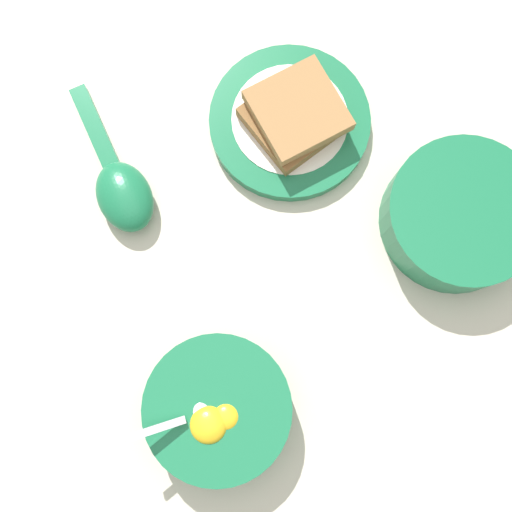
{
  "coord_description": "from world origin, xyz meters",
  "views": [
    {
      "loc": [
        0.08,
        -0.06,
        0.61
      ],
      "look_at": [
        -0.02,
        -0.02,
        0.02
      ],
      "focal_mm": 42.0,
      "sensor_mm": 36.0,
      "label": 1
    }
  ],
  "objects_px": {
    "toast_sandwich": "(295,115)",
    "soup_spoon": "(120,186)",
    "egg_bowl": "(218,408)",
    "toast_plate": "(289,122)",
    "congee_bowl": "(460,215)"
  },
  "relations": [
    {
      "from": "toast_sandwich",
      "to": "soup_spoon",
      "type": "xyz_separation_m",
      "value": [
        -0.01,
        -0.19,
        -0.02
      ]
    },
    {
      "from": "egg_bowl",
      "to": "toast_plate",
      "type": "height_order",
      "value": "egg_bowl"
    },
    {
      "from": "toast_plate",
      "to": "soup_spoon",
      "type": "xyz_separation_m",
      "value": [
        -0.0,
        -0.19,
        0.01
      ]
    },
    {
      "from": "toast_sandwich",
      "to": "soup_spoon",
      "type": "distance_m",
      "value": 0.2
    },
    {
      "from": "toast_plate",
      "to": "soup_spoon",
      "type": "distance_m",
      "value": 0.19
    },
    {
      "from": "toast_sandwich",
      "to": "soup_spoon",
      "type": "height_order",
      "value": "toast_sandwich"
    },
    {
      "from": "toast_plate",
      "to": "congee_bowl",
      "type": "relative_size",
      "value": 1.13
    },
    {
      "from": "egg_bowl",
      "to": "soup_spoon",
      "type": "bearing_deg",
      "value": -177.88
    },
    {
      "from": "egg_bowl",
      "to": "congee_bowl",
      "type": "bearing_deg",
      "value": 104.89
    },
    {
      "from": "toast_plate",
      "to": "toast_sandwich",
      "type": "bearing_deg",
      "value": 37.1
    },
    {
      "from": "toast_plate",
      "to": "toast_sandwich",
      "type": "height_order",
      "value": "toast_sandwich"
    },
    {
      "from": "egg_bowl",
      "to": "soup_spoon",
      "type": "xyz_separation_m",
      "value": [
        -0.25,
        -0.01,
        -0.01
      ]
    },
    {
      "from": "egg_bowl",
      "to": "toast_sandwich",
      "type": "xyz_separation_m",
      "value": [
        -0.24,
        0.19,
        0.0
      ]
    },
    {
      "from": "congee_bowl",
      "to": "toast_sandwich",
      "type": "bearing_deg",
      "value": -145.63
    },
    {
      "from": "egg_bowl",
      "to": "toast_plate",
      "type": "relative_size",
      "value": 0.87
    }
  ]
}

